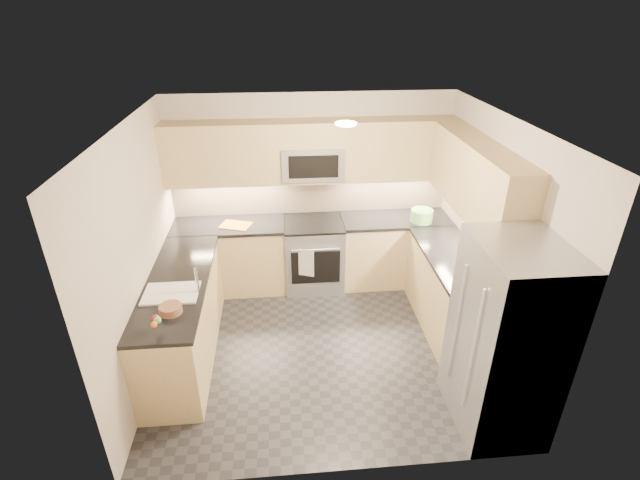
{
  "coord_description": "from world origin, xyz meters",
  "views": [
    {
      "loc": [
        -0.41,
        -4.11,
        3.46
      ],
      "look_at": [
        0.0,
        0.35,
        1.15
      ],
      "focal_mm": 26.0,
      "sensor_mm": 36.0,
      "label": 1
    }
  ],
  "objects_px": {
    "gas_range": "(314,255)",
    "refrigerator": "(506,339)",
    "utensil_bowl": "(422,216)",
    "cutting_board": "(236,225)",
    "microwave": "(312,162)",
    "fruit_basket": "(171,309)"
  },
  "relations": [
    {
      "from": "microwave",
      "to": "refrigerator",
      "type": "bearing_deg",
      "value": -60.38
    },
    {
      "from": "gas_range",
      "to": "microwave",
      "type": "height_order",
      "value": "microwave"
    },
    {
      "from": "microwave",
      "to": "utensil_bowl",
      "type": "distance_m",
      "value": 1.56
    },
    {
      "from": "gas_range",
      "to": "utensil_bowl",
      "type": "bearing_deg",
      "value": -4.68
    },
    {
      "from": "utensil_bowl",
      "to": "cutting_board",
      "type": "distance_m",
      "value": 2.37
    },
    {
      "from": "microwave",
      "to": "cutting_board",
      "type": "relative_size",
      "value": 2.06
    },
    {
      "from": "microwave",
      "to": "cutting_board",
      "type": "xyz_separation_m",
      "value": [
        -0.99,
        -0.15,
        -0.75
      ]
    },
    {
      "from": "refrigerator",
      "to": "fruit_basket",
      "type": "xyz_separation_m",
      "value": [
        -2.89,
        0.59,
        0.08
      ]
    },
    {
      "from": "gas_range",
      "to": "refrigerator",
      "type": "distance_m",
      "value": 2.86
    },
    {
      "from": "cutting_board",
      "to": "fruit_basket",
      "type": "bearing_deg",
      "value": -104.21
    },
    {
      "from": "fruit_basket",
      "to": "gas_range",
      "type": "bearing_deg",
      "value": 51.75
    },
    {
      "from": "refrigerator",
      "to": "fruit_basket",
      "type": "distance_m",
      "value": 2.95
    },
    {
      "from": "gas_range",
      "to": "utensil_bowl",
      "type": "distance_m",
      "value": 1.5
    },
    {
      "from": "utensil_bowl",
      "to": "cutting_board",
      "type": "height_order",
      "value": "utensil_bowl"
    },
    {
      "from": "gas_range",
      "to": "refrigerator",
      "type": "height_order",
      "value": "refrigerator"
    },
    {
      "from": "utensil_bowl",
      "to": "fruit_basket",
      "type": "height_order",
      "value": "utensil_bowl"
    },
    {
      "from": "refrigerator",
      "to": "utensil_bowl",
      "type": "bearing_deg",
      "value": 91.64
    },
    {
      "from": "refrigerator",
      "to": "fruit_basket",
      "type": "height_order",
      "value": "refrigerator"
    },
    {
      "from": "gas_range",
      "to": "fruit_basket",
      "type": "height_order",
      "value": "fruit_basket"
    },
    {
      "from": "microwave",
      "to": "refrigerator",
      "type": "relative_size",
      "value": 0.42
    },
    {
      "from": "utensil_bowl",
      "to": "cutting_board",
      "type": "xyz_separation_m",
      "value": [
        -2.37,
        0.08,
        -0.07
      ]
    },
    {
      "from": "gas_range",
      "to": "microwave",
      "type": "distance_m",
      "value": 1.25
    }
  ]
}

